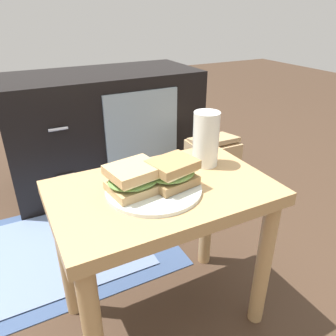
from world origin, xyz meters
The scene contains 9 objects.
ground_plane centered at (0.00, 0.00, 0.00)m, with size 8.00×8.00×0.00m, color #3D2B1E.
side_table centered at (0.00, 0.00, 0.37)m, with size 0.56×0.36×0.46m.
tv_cabinet centered at (0.14, 0.95, 0.29)m, with size 0.96×0.46×0.58m.
area_rug centered at (-0.43, 0.46, 0.00)m, with size 1.25×0.64×0.01m.
plate centered at (-0.03, -0.01, 0.47)m, with size 0.24×0.24×0.01m, color silver.
sandwich_front centered at (-0.08, 0.00, 0.50)m, with size 0.14×0.12×0.07m.
sandwich_back centered at (0.02, -0.02, 0.50)m, with size 0.13×0.11×0.07m.
beer_glass centered at (0.17, 0.06, 0.54)m, with size 0.07×0.07×0.16m.
paper_bag centered at (0.50, 0.49, 0.17)m, with size 0.21×0.17×0.34m.
Camera 1 is at (-0.32, -0.65, 0.88)m, focal length 35.21 mm.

